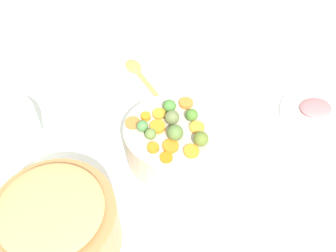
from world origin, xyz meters
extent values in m
cube|color=white|center=(0.00, 0.00, 0.01)|extent=(2.40, 2.40, 0.02)
cylinder|color=#B9AE97|center=(-0.04, -0.06, 0.07)|extent=(0.23, 0.23, 0.11)
cylinder|color=#C87442|center=(0.23, -0.28, 0.09)|extent=(0.27, 0.27, 0.14)
ellipsoid|color=tan|center=(0.23, -0.28, 0.18)|extent=(0.22, 0.22, 0.03)
cylinder|color=orange|center=(0.02, -0.05, 0.13)|extent=(0.05, 0.05, 0.01)
cylinder|color=orange|center=(-0.05, 0.01, 0.13)|extent=(0.05, 0.05, 0.01)
cylinder|color=orange|center=(-0.04, -0.09, 0.13)|extent=(0.05, 0.05, 0.01)
cylinder|color=orange|center=(-0.05, -0.15, 0.13)|extent=(0.04, 0.04, 0.01)
cylinder|color=orange|center=(0.05, -0.06, 0.13)|extent=(0.03, 0.03, 0.01)
cylinder|color=orange|center=(0.03, -0.09, 0.13)|extent=(0.04, 0.04, 0.01)
cylinder|color=orange|center=(-0.12, -0.02, 0.13)|extent=(0.04, 0.04, 0.01)
cylinder|color=orange|center=(-0.08, -0.09, 0.13)|extent=(0.05, 0.05, 0.01)
cylinder|color=orange|center=(0.03, 0.00, 0.13)|extent=(0.05, 0.05, 0.01)
cylinder|color=orange|center=(-0.07, -0.12, 0.13)|extent=(0.03, 0.03, 0.01)
sphere|color=#5D7E3B|center=(-0.01, -0.10, 0.14)|extent=(0.03, 0.03, 0.03)
sphere|color=#5A6C28|center=(0.00, 0.02, 0.14)|extent=(0.04, 0.04, 0.04)
sphere|color=#4B7E41|center=(-0.03, -0.13, 0.14)|extent=(0.03, 0.03, 0.03)
sphere|color=#606D3D|center=(-0.06, -0.05, 0.14)|extent=(0.04, 0.04, 0.04)
sphere|color=#457F34|center=(-0.10, -0.06, 0.14)|extent=(0.03, 0.03, 0.03)
sphere|color=#477529|center=(-0.07, -0.01, 0.14)|extent=(0.03, 0.03, 0.03)
sphere|color=#526F33|center=(-0.01, -0.04, 0.15)|extent=(0.04, 0.04, 0.04)
cube|color=#AC8C48|center=(-0.26, -0.13, 0.02)|extent=(0.17, 0.13, 0.01)
ellipsoid|color=#AC8C48|center=(-0.35, -0.20, 0.03)|extent=(0.08, 0.08, 0.01)
cylinder|color=white|center=(-0.02, -0.51, 0.07)|extent=(0.20, 0.20, 0.11)
cylinder|color=white|center=(-0.21, 0.35, 0.03)|extent=(0.20, 0.20, 0.01)
ellipsoid|color=#CE6B6F|center=(-0.22, 0.35, 0.04)|extent=(0.10, 0.11, 0.02)
camera|label=1|loc=(0.61, 0.00, 0.95)|focal=44.93mm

